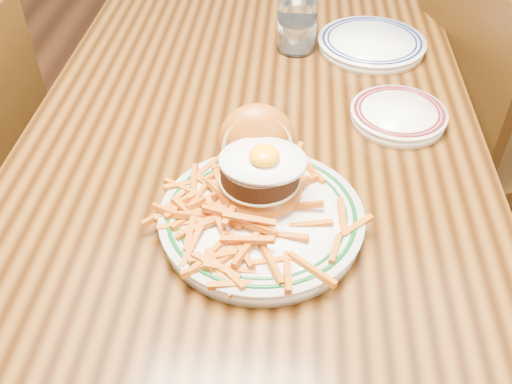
# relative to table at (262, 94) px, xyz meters

# --- Properties ---
(floor) EXTENTS (6.00, 6.00, 0.00)m
(floor) POSITION_rel_table_xyz_m (0.00, 0.00, -0.66)
(floor) COLOR black
(floor) RESTS_ON ground
(table) EXTENTS (0.85, 1.60, 0.75)m
(table) POSITION_rel_table_xyz_m (0.00, 0.00, 0.00)
(table) COLOR black
(table) RESTS_ON floor
(chair_right) EXTENTS (0.54, 0.54, 0.90)m
(chair_right) POSITION_rel_table_xyz_m (0.58, 0.15, -0.18)
(chair_right) COLOR #37200B
(chair_right) RESTS_ON floor
(main_plate) EXTENTS (0.31, 0.33, 0.15)m
(main_plate) POSITION_rel_table_xyz_m (0.03, -0.49, 0.13)
(main_plate) COLOR white
(main_plate) RESTS_ON table
(side_plate) EXTENTS (0.18, 0.18, 0.03)m
(side_plate) POSITION_rel_table_xyz_m (0.27, -0.21, 0.10)
(side_plate) COLOR white
(side_plate) RESTS_ON table
(rear_plate) EXTENTS (0.24, 0.24, 0.03)m
(rear_plate) POSITION_rel_table_xyz_m (0.24, 0.07, 0.10)
(rear_plate) COLOR white
(rear_plate) RESTS_ON table
(water_glass) EXTENTS (0.09, 0.09, 0.13)m
(water_glass) POSITION_rel_table_xyz_m (0.07, 0.05, 0.14)
(water_glass) COLOR white
(water_glass) RESTS_ON table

